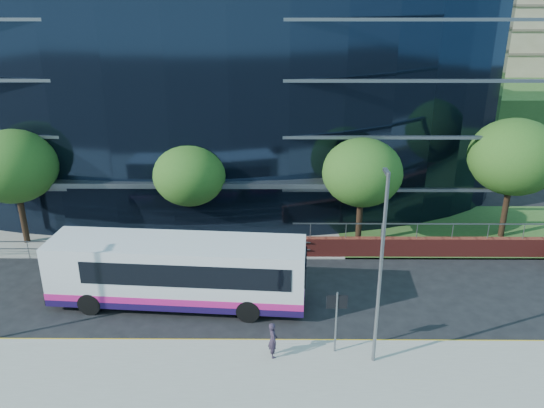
{
  "coord_description": "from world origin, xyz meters",
  "views": [
    {
      "loc": [
        2.01,
        -19.95,
        13.85
      ],
      "look_at": [
        1.83,
        8.0,
        2.97
      ],
      "focal_mm": 35.0,
      "sensor_mm": 36.0,
      "label": 1
    }
  ],
  "objects_px": {
    "street_sign": "(337,309)",
    "city_bus": "(180,272)",
    "tree_far_d": "(514,157)",
    "streetlight_east": "(381,266)",
    "tree_far_b": "(190,175)",
    "tree_far_a": "(14,166)",
    "pedestrian": "(273,340)",
    "tree_far_c": "(362,173)",
    "tree_dist_e": "(472,88)"
  },
  "relations": [
    {
      "from": "tree_far_d",
      "to": "streetlight_east",
      "type": "bearing_deg",
      "value": -129.4
    },
    {
      "from": "tree_far_d",
      "to": "tree_dist_e",
      "type": "height_order",
      "value": "tree_far_d"
    },
    {
      "from": "tree_far_c",
      "to": "streetlight_east",
      "type": "height_order",
      "value": "streetlight_east"
    },
    {
      "from": "street_sign",
      "to": "tree_dist_e",
      "type": "relative_size",
      "value": 0.43
    },
    {
      "from": "tree_dist_e",
      "to": "pedestrian",
      "type": "height_order",
      "value": "tree_dist_e"
    },
    {
      "from": "street_sign",
      "to": "tree_far_d",
      "type": "distance_m",
      "value": 16.61
    },
    {
      "from": "streetlight_east",
      "to": "tree_dist_e",
      "type": "bearing_deg",
      "value": 66.89
    },
    {
      "from": "tree_far_c",
      "to": "tree_far_d",
      "type": "distance_m",
      "value": 9.08
    },
    {
      "from": "street_sign",
      "to": "tree_far_c",
      "type": "height_order",
      "value": "tree_far_c"
    },
    {
      "from": "streetlight_east",
      "to": "pedestrian",
      "type": "xyz_separation_m",
      "value": [
        -4.07,
        0.23,
        -3.51
      ]
    },
    {
      "from": "street_sign",
      "to": "streetlight_east",
      "type": "distance_m",
      "value": 2.8
    },
    {
      "from": "tree_far_d",
      "to": "streetlight_east",
      "type": "xyz_separation_m",
      "value": [
        -10.0,
        -12.17,
        -0.75
      ]
    },
    {
      "from": "pedestrian",
      "to": "tree_far_c",
      "type": "bearing_deg",
      "value": -39.59
    },
    {
      "from": "tree_far_b",
      "to": "tree_far_d",
      "type": "bearing_deg",
      "value": 1.51
    },
    {
      "from": "city_bus",
      "to": "tree_far_c",
      "type": "bearing_deg",
      "value": 39.52
    },
    {
      "from": "tree_far_b",
      "to": "tree_dist_e",
      "type": "xyz_separation_m",
      "value": [
        27.0,
        30.5,
        0.33
      ]
    },
    {
      "from": "tree_dist_e",
      "to": "pedestrian",
      "type": "relative_size",
      "value": 4.18
    },
    {
      "from": "street_sign",
      "to": "tree_far_c",
      "type": "bearing_deg",
      "value": 76.71
    },
    {
      "from": "tree_far_b",
      "to": "tree_far_c",
      "type": "bearing_deg",
      "value": -2.86
    },
    {
      "from": "tree_far_a",
      "to": "tree_far_d",
      "type": "relative_size",
      "value": 0.94
    },
    {
      "from": "street_sign",
      "to": "tree_far_a",
      "type": "relative_size",
      "value": 0.4
    },
    {
      "from": "street_sign",
      "to": "pedestrian",
      "type": "xyz_separation_m",
      "value": [
        -2.57,
        -0.35,
        -1.22
      ]
    },
    {
      "from": "tree_far_b",
      "to": "tree_far_c",
      "type": "relative_size",
      "value": 0.93
    },
    {
      "from": "pedestrian",
      "to": "tree_far_a",
      "type": "bearing_deg",
      "value": 39.04
    },
    {
      "from": "street_sign",
      "to": "city_bus",
      "type": "bearing_deg",
      "value": 151.07
    },
    {
      "from": "tree_far_d",
      "to": "pedestrian",
      "type": "xyz_separation_m",
      "value": [
        -14.07,
        -11.94,
        -4.26
      ]
    },
    {
      "from": "tree_far_c",
      "to": "streetlight_east",
      "type": "distance_m",
      "value": 11.22
    },
    {
      "from": "tree_far_a",
      "to": "tree_far_b",
      "type": "relative_size",
      "value": 1.15
    },
    {
      "from": "streetlight_east",
      "to": "city_bus",
      "type": "relative_size",
      "value": 0.65
    },
    {
      "from": "street_sign",
      "to": "tree_far_a",
      "type": "distance_m",
      "value": 20.63
    },
    {
      "from": "tree_far_d",
      "to": "streetlight_east",
      "type": "height_order",
      "value": "streetlight_east"
    },
    {
      "from": "tree_far_a",
      "to": "pedestrian",
      "type": "height_order",
      "value": "tree_far_a"
    },
    {
      "from": "tree_far_d",
      "to": "tree_dist_e",
      "type": "bearing_deg",
      "value": 75.07
    },
    {
      "from": "street_sign",
      "to": "tree_dist_e",
      "type": "xyz_separation_m",
      "value": [
        19.5,
        41.59,
        2.39
      ]
    },
    {
      "from": "tree_far_b",
      "to": "tree_far_a",
      "type": "bearing_deg",
      "value": -177.14
    },
    {
      "from": "streetlight_east",
      "to": "street_sign",
      "type": "bearing_deg",
      "value": 158.64
    },
    {
      "from": "tree_far_c",
      "to": "tree_far_d",
      "type": "relative_size",
      "value": 0.87
    },
    {
      "from": "tree_dist_e",
      "to": "street_sign",
      "type": "bearing_deg",
      "value": -115.12
    },
    {
      "from": "tree_dist_e",
      "to": "pedestrian",
      "type": "distance_m",
      "value": 47.53
    },
    {
      "from": "pedestrian",
      "to": "city_bus",
      "type": "bearing_deg",
      "value": 31.66
    },
    {
      "from": "streetlight_east",
      "to": "tree_far_b",
      "type": "bearing_deg",
      "value": 127.63
    },
    {
      "from": "tree_far_a",
      "to": "pedestrian",
      "type": "xyz_separation_m",
      "value": [
        14.93,
        -10.94,
        -3.93
      ]
    },
    {
      "from": "city_bus",
      "to": "tree_far_d",
      "type": "bearing_deg",
      "value": 26.92
    },
    {
      "from": "pedestrian",
      "to": "tree_dist_e",
      "type": "bearing_deg",
      "value": -42.48
    },
    {
      "from": "tree_far_c",
      "to": "tree_far_b",
      "type": "bearing_deg",
      "value": 177.14
    },
    {
      "from": "street_sign",
      "to": "tree_far_c",
      "type": "distance_m",
      "value": 11.14
    },
    {
      "from": "street_sign",
      "to": "city_bus",
      "type": "height_order",
      "value": "city_bus"
    },
    {
      "from": "tree_dist_e",
      "to": "streetlight_east",
      "type": "xyz_separation_m",
      "value": [
        -18.0,
        -42.17,
        -0.1
      ]
    },
    {
      "from": "tree_dist_e",
      "to": "pedestrian",
      "type": "xyz_separation_m",
      "value": [
        -22.07,
        -41.94,
        -3.61
      ]
    },
    {
      "from": "streetlight_east",
      "to": "city_bus",
      "type": "distance_m",
      "value": 9.98
    }
  ]
}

